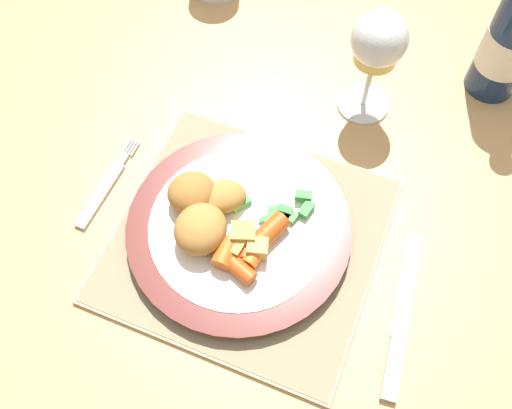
% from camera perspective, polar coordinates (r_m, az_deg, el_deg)
% --- Properties ---
extents(ground_plane, '(6.00, 6.00, 0.00)m').
position_cam_1_polar(ground_plane, '(1.41, 3.24, -13.71)').
color(ground_plane, '#4C4238').
extents(dining_table, '(1.53, 0.90, 0.74)m').
position_cam_1_polar(dining_table, '(0.80, 5.59, -1.47)').
color(dining_table, tan).
rests_on(dining_table, ground).
extents(placemat, '(0.31, 0.29, 0.01)m').
position_cam_1_polar(placemat, '(0.69, -0.94, -3.50)').
color(placemat, '#CCB789').
rests_on(placemat, dining_table).
extents(dinner_plate, '(0.27, 0.27, 0.02)m').
position_cam_1_polar(dinner_plate, '(0.68, -1.70, -2.43)').
color(dinner_plate, white).
rests_on(dinner_plate, placemat).
extents(breaded_croquettes, '(0.11, 0.12, 0.04)m').
position_cam_1_polar(breaded_croquettes, '(0.66, -5.40, -0.53)').
color(breaded_croquettes, '#B77F3D').
rests_on(breaded_croquettes, dinner_plate).
extents(green_beans_pile, '(0.10, 0.07, 0.02)m').
position_cam_1_polar(green_beans_pile, '(0.67, 2.20, -0.88)').
color(green_beans_pile, green).
rests_on(green_beans_pile, dinner_plate).
extents(glazed_carrots, '(0.07, 0.10, 0.02)m').
position_cam_1_polar(glazed_carrots, '(0.65, -0.74, -4.40)').
color(glazed_carrots, orange).
rests_on(glazed_carrots, dinner_plate).
extents(fork, '(0.02, 0.14, 0.01)m').
position_cam_1_polar(fork, '(0.74, -14.92, 1.53)').
color(fork, silver).
rests_on(fork, dining_table).
extents(table_knife, '(0.04, 0.20, 0.01)m').
position_cam_1_polar(table_knife, '(0.67, 14.18, -11.90)').
color(table_knife, silver).
rests_on(table_knife, dining_table).
extents(wine_glass, '(0.07, 0.07, 0.16)m').
position_cam_1_polar(wine_glass, '(0.73, 12.12, 15.36)').
color(wine_glass, silver).
rests_on(wine_glass, dining_table).
extents(roast_potatoes, '(0.09, 0.05, 0.03)m').
position_cam_1_polar(roast_potatoes, '(0.65, -2.06, -3.77)').
color(roast_potatoes, gold).
rests_on(roast_potatoes, dinner_plate).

